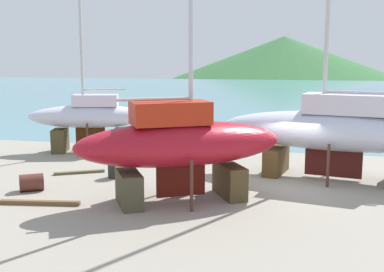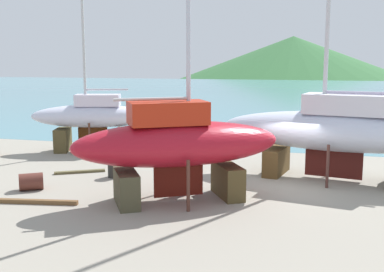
% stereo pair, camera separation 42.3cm
% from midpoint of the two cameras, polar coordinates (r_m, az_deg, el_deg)
% --- Properties ---
extents(ground_plane, '(46.43, 46.43, 0.00)m').
position_cam_midpoint_polar(ground_plane, '(15.45, 10.85, -10.12)').
color(ground_plane, gray).
extents(sea_water, '(173.35, 94.78, 0.01)m').
position_cam_midpoint_polar(sea_water, '(73.75, 13.95, 4.98)').
color(sea_water, teal).
rests_on(sea_water, ground).
extents(headland_hill, '(146.28, 146.28, 27.26)m').
position_cam_midpoint_polar(headland_hill, '(183.94, 12.02, 7.41)').
color(headland_hill, '#316535').
rests_on(headland_hill, ground).
extents(sailboat_large_starboard, '(10.23, 4.50, 17.14)m').
position_cam_midpoint_polar(sailboat_large_starboard, '(20.86, 17.47, 0.71)').
color(sailboat_large_starboard, '#533C1F').
rests_on(sailboat_large_starboard, ground).
extents(sailboat_mid_port, '(6.97, 3.75, 10.29)m').
position_cam_midpoint_polar(sailboat_mid_port, '(26.81, -11.39, 2.22)').
color(sailboat_mid_port, '#4C4124').
rests_on(sailboat_mid_port, ground).
extents(sailboat_far_slipway, '(7.73, 5.90, 13.48)m').
position_cam_midpoint_polar(sailboat_far_slipway, '(16.91, -1.04, -0.94)').
color(sailboat_far_slipway, '#4C3B20').
rests_on(sailboat_far_slipway, ground).
extents(worker, '(0.50, 0.42, 1.65)m').
position_cam_midpoint_polar(worker, '(17.98, -0.04, -4.36)').
color(worker, navy).
rests_on(worker, ground).
extents(barrel_by_slipway, '(1.11, 1.05, 0.66)m').
position_cam_midpoint_polar(barrel_by_slipway, '(19.64, -18.16, -5.23)').
color(barrel_by_slipway, '#552920').
rests_on(barrel_by_slipway, ground).
extents(barrel_tipped_left, '(0.75, 0.75, 0.78)m').
position_cam_midpoint_polar(barrel_tipped_left, '(20.90, -8.62, -3.84)').
color(barrel_tipped_left, '#282824').
rests_on(barrel_tipped_left, ground).
extents(timber_plank_far, '(2.87, 0.65, 0.15)m').
position_cam_midpoint_polar(timber_plank_far, '(17.78, -17.34, -7.55)').
color(timber_plank_far, brown).
rests_on(timber_plank_far, ground).
extents(timber_long_aft, '(2.05, 1.33, 0.11)m').
position_cam_midpoint_polar(timber_long_aft, '(22.01, -12.78, -4.21)').
color(timber_long_aft, brown).
rests_on(timber_long_aft, ground).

